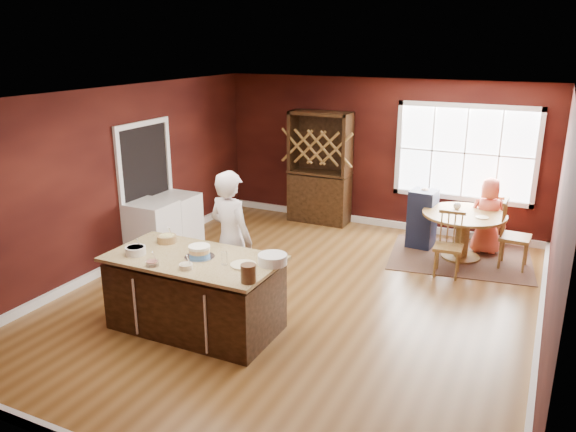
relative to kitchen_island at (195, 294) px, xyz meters
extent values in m
plane|color=brown|center=(0.78, 1.27, -0.44)|extent=(7.00, 7.00, 0.00)
plane|color=white|center=(0.78, 1.27, 2.26)|extent=(7.00, 7.00, 0.00)
plane|color=black|center=(0.78, 4.77, 0.91)|extent=(6.00, 0.00, 6.00)
plane|color=black|center=(0.78, -2.23, 0.91)|extent=(6.00, 0.00, 6.00)
plane|color=black|center=(-2.22, 1.27, 0.91)|extent=(0.00, 7.00, 7.00)
plane|color=black|center=(3.78, 1.27, 0.91)|extent=(0.00, 7.00, 7.00)
cube|color=black|center=(0.00, 0.00, -0.03)|extent=(1.95, 0.98, 0.83)
cube|color=#D0C886|center=(0.00, 0.00, 0.46)|extent=(2.03, 1.06, 0.04)
cylinder|color=brown|center=(2.50, 3.71, -0.42)|extent=(0.60, 0.60, 0.04)
cylinder|color=brown|center=(2.50, 3.71, -0.08)|extent=(0.21, 0.21, 0.67)
cylinder|color=brown|center=(2.50, 3.71, 0.29)|extent=(1.28, 1.28, 0.04)
imported|color=silver|center=(0.07, 0.73, 0.47)|extent=(0.74, 0.57, 1.81)
cylinder|color=white|center=(-0.66, -0.22, 0.53)|extent=(0.24, 0.24, 0.09)
cylinder|color=tan|center=(-0.58, 0.27, 0.53)|extent=(0.24, 0.24, 0.09)
cylinder|color=silver|center=(-0.26, -0.42, 0.51)|extent=(0.15, 0.15, 0.06)
cylinder|color=beige|center=(0.13, -0.33, 0.51)|extent=(0.15, 0.15, 0.06)
cylinder|color=white|center=(0.45, -0.04, 0.56)|extent=(0.08, 0.08, 0.15)
cylinder|color=#EEE4C6|center=(0.66, 0.02, 0.49)|extent=(0.30, 0.30, 0.02)
cylinder|color=white|center=(0.93, 0.21, 0.54)|extent=(0.33, 0.33, 0.11)
cylinder|color=#473922|center=(0.93, -0.34, 0.58)|extent=(0.16, 0.16, 0.20)
cube|color=brown|center=(2.50, 3.71, -0.43)|extent=(2.37, 1.95, 0.01)
imported|color=#E75F48|center=(2.82, 4.13, 0.19)|extent=(0.68, 0.51, 1.25)
cylinder|color=beige|center=(2.78, 3.58, 0.32)|extent=(0.19, 0.19, 0.01)
imported|color=silver|center=(2.36, 3.88, 0.36)|extent=(0.14, 0.14, 0.09)
cube|color=black|center=(-0.27, 4.49, 0.61)|extent=(1.14, 0.47, 2.09)
cube|color=white|center=(-1.86, 1.55, 0.03)|extent=(0.65, 0.63, 0.94)
cube|color=white|center=(-1.86, 2.19, 0.01)|extent=(0.62, 0.60, 0.91)
camera|label=1|loc=(3.63, -5.01, 2.91)|focal=35.00mm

